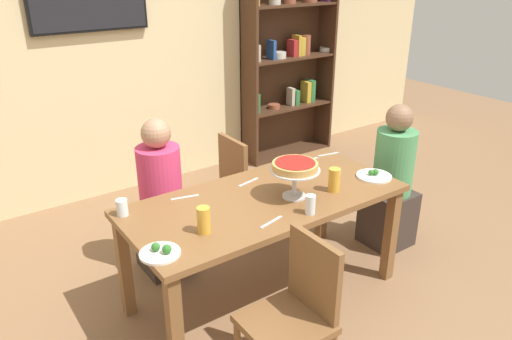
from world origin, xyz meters
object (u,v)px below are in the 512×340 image
(dining_table, at_px, (265,210))
(beer_glass_amber_tall, at_px, (204,220))
(diner_far_left, at_px, (162,208))
(cutlery_knife_far, at_px, (185,197))
(chair_far_right, at_px, (245,182))
(salad_plate_far_diner, at_px, (374,176))
(cutlery_knife_near, at_px, (248,182))
(water_glass_clear_near, at_px, (292,165))
(chair_near_left, at_px, (296,310))
(deep_dish_pizza_stand, at_px, (295,169))
(bookshelf, at_px, (288,57))
(water_glass_clear_spare, at_px, (122,208))
(water_glass_clear_far, at_px, (310,205))
(beer_glass_amber_short, at_px, (334,180))
(cutlery_spare_fork, at_px, (328,154))
(cutlery_fork_far, at_px, (309,160))
(diner_head_east, at_px, (391,187))
(cutlery_fork_near, at_px, (271,222))
(salad_plate_near_diner, at_px, (160,252))

(dining_table, xyz_separation_m, beer_glass_amber_tall, (-0.53, -0.15, 0.17))
(diner_far_left, bearing_deg, cutlery_knife_far, -1.69)
(chair_far_right, bearing_deg, diner_far_left, -87.27)
(dining_table, relative_size, salad_plate_far_diner, 7.41)
(dining_table, distance_m, cutlery_knife_near, 0.26)
(dining_table, xyz_separation_m, water_glass_clear_near, (0.38, 0.21, 0.14))
(chair_near_left, relative_size, deep_dish_pizza_stand, 2.78)
(bookshelf, height_order, chair_far_right, bookshelf)
(deep_dish_pizza_stand, xyz_separation_m, water_glass_clear_spare, (-0.97, 0.39, -0.14))
(water_glass_clear_far, relative_size, cutlery_knife_near, 0.66)
(beer_glass_amber_short, relative_size, water_glass_clear_far, 1.31)
(water_glass_clear_near, xyz_separation_m, cutlery_knife_near, (-0.35, 0.03, -0.05))
(bookshelf, distance_m, chair_near_left, 3.50)
(chair_near_left, bearing_deg, water_glass_clear_far, -46.86)
(beer_glass_amber_tall, relative_size, cutlery_knife_far, 0.85)
(salad_plate_far_diner, relative_size, water_glass_clear_spare, 2.40)
(water_glass_clear_far, height_order, cutlery_knife_near, water_glass_clear_far)
(salad_plate_far_diner, bearing_deg, cutlery_spare_fork, 86.50)
(salad_plate_far_diner, xyz_separation_m, cutlery_fork_far, (-0.17, 0.48, -0.01))
(beer_glass_amber_tall, bearing_deg, diner_head_east, 4.28)
(chair_near_left, height_order, beer_glass_amber_short, beer_glass_amber_short)
(diner_head_east, height_order, cutlery_knife_near, diner_head_east)
(water_glass_clear_near, bearing_deg, cutlery_knife_near, 175.24)
(bookshelf, relative_size, beer_glass_amber_short, 14.34)
(cutlery_spare_fork, bearing_deg, cutlery_knife_near, 15.44)
(salad_plate_far_diner, height_order, cutlery_knife_far, salad_plate_far_diner)
(dining_table, xyz_separation_m, diner_far_left, (-0.40, 0.68, -0.16))
(salad_plate_far_diner, bearing_deg, chair_far_right, 117.26)
(beer_glass_amber_short, distance_m, water_glass_clear_far, 0.36)
(water_glass_clear_near, bearing_deg, deep_dish_pizza_stand, -126.85)
(bookshelf, distance_m, beer_glass_amber_short, 2.60)
(chair_near_left, bearing_deg, cutlery_knife_far, 5.46)
(diner_head_east, bearing_deg, bookshelf, -106.02)
(water_glass_clear_far, relative_size, cutlery_knife_far, 0.66)
(diner_head_east, relative_size, cutlery_fork_far, 6.39)
(beer_glass_amber_tall, distance_m, water_glass_clear_near, 0.98)
(diner_head_east, height_order, water_glass_clear_near, diner_head_east)
(chair_far_right, distance_m, cutlery_knife_far, 0.90)
(cutlery_spare_fork, bearing_deg, bookshelf, -108.37)
(chair_far_right, distance_m, beer_glass_amber_tall, 1.26)
(diner_far_left, bearing_deg, chair_far_right, 92.73)
(dining_table, distance_m, chair_near_left, 0.80)
(chair_far_right, bearing_deg, deep_dish_pizza_stand, -12.14)
(salad_plate_far_diner, distance_m, cutlery_knife_near, 0.86)
(water_glass_clear_far, height_order, cutlery_fork_far, water_glass_clear_far)
(cutlery_spare_fork, bearing_deg, cutlery_fork_near, 41.51)
(cutlery_knife_near, xyz_separation_m, cutlery_spare_fork, (0.78, 0.06, 0.00))
(chair_far_right, bearing_deg, cutlery_fork_near, -26.08)
(cutlery_spare_fork, bearing_deg, salad_plate_near_diner, 28.46)
(salad_plate_near_diner, relative_size, water_glass_clear_near, 2.15)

